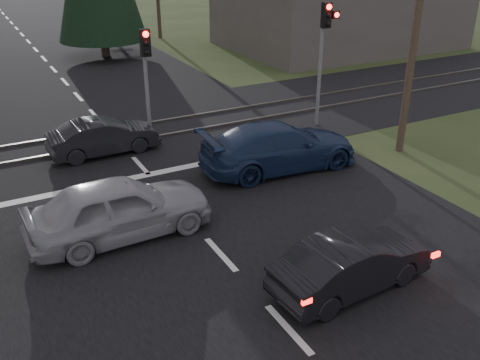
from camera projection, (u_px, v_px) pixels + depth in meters
ground at (289, 329)px, 10.47m from camera, size 120.00×120.00×0.00m
road at (131, 155)px, 18.44m from camera, size 14.00×100.00×0.01m
rail_corridor at (115, 137)px, 20.03m from camera, size 120.00×8.00×0.01m
stop_line at (149, 174)px, 17.00m from camera, size 13.00×0.35×0.00m
rail_near at (121, 143)px, 19.38m from camera, size 120.00×0.12×0.10m
rail_far at (109, 130)px, 20.65m from camera, size 120.00×0.12×0.10m
traffic_signal_right at (325, 41)px, 19.82m from camera, size 0.68×0.48×4.70m
traffic_signal_center at (146, 68)px, 18.21m from camera, size 0.32×0.48×4.10m
utility_pole_near at (418, 12)px, 16.85m from camera, size 1.80×0.26×9.00m
building_right at (339, 14)px, 34.81m from camera, size 14.00×10.00×4.00m
dark_hatchback at (351, 264)px, 11.43m from camera, size 3.80×1.58×1.22m
silver_car at (119, 208)px, 13.34m from camera, size 4.67×1.99×1.57m
blue_sedan at (279, 147)px, 17.17m from camera, size 5.34×2.47×1.51m
dark_car_far at (104, 137)px, 18.35m from camera, size 3.75×1.40×1.22m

